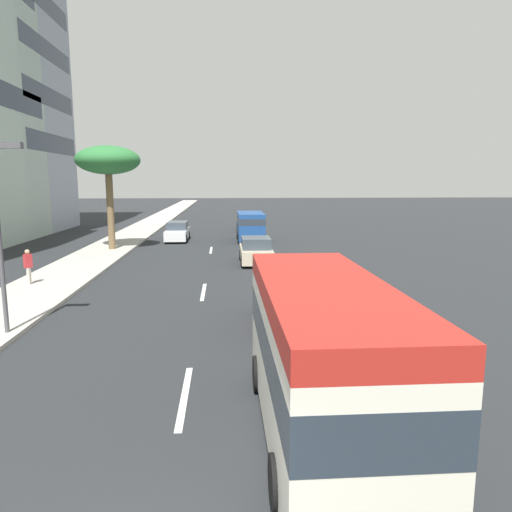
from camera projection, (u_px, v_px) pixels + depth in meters
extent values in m
plane|color=#26282B|center=(212.00, 245.00, 36.03)|extent=(198.00, 198.00, 0.00)
cube|color=#B2ADA3|center=(116.00, 244.00, 35.52)|extent=(162.00, 3.58, 0.15)
cube|color=silver|center=(185.00, 396.00, 10.65)|extent=(3.20, 0.16, 0.01)
cube|color=silver|center=(203.00, 292.00, 20.64)|extent=(3.20, 0.16, 0.01)
cube|color=silver|center=(211.00, 250.00, 33.10)|extent=(3.20, 0.16, 0.01)
cube|color=#1E478C|center=(250.00, 226.00, 37.95)|extent=(4.97, 2.06, 2.14)
cube|color=#2D3842|center=(250.00, 220.00, 37.87)|extent=(4.98, 2.07, 0.51)
cylinder|color=black|center=(238.00, 235.00, 39.50)|extent=(0.72, 0.24, 0.72)
cylinder|color=black|center=(261.00, 234.00, 39.63)|extent=(0.72, 0.24, 0.72)
cylinder|color=black|center=(239.00, 239.00, 36.56)|extent=(0.72, 0.24, 0.72)
cylinder|color=black|center=(264.00, 239.00, 36.69)|extent=(0.72, 0.24, 0.72)
cube|color=#A51E1E|center=(287.00, 308.00, 15.91)|extent=(4.01, 1.82, 0.82)
cube|color=#38424C|center=(288.00, 288.00, 15.59)|extent=(2.20, 1.67, 0.67)
cylinder|color=black|center=(260.00, 306.00, 17.12)|extent=(0.64, 0.22, 0.64)
cylinder|color=black|center=(305.00, 305.00, 17.23)|extent=(0.64, 0.22, 0.64)
cylinder|color=black|center=(266.00, 327.00, 14.67)|extent=(0.64, 0.22, 0.64)
cylinder|color=black|center=(319.00, 326.00, 14.78)|extent=(0.64, 0.22, 0.64)
cube|color=white|center=(177.00, 234.00, 38.32)|extent=(4.59, 1.71, 0.76)
cube|color=#38424C|center=(177.00, 225.00, 38.43)|extent=(2.53, 1.57, 0.62)
cylinder|color=black|center=(186.00, 239.00, 37.00)|extent=(0.64, 0.22, 0.64)
cylinder|color=black|center=(166.00, 239.00, 36.90)|extent=(0.64, 0.22, 0.64)
cylinder|color=black|center=(188.00, 235.00, 39.81)|extent=(0.64, 0.22, 0.64)
cylinder|color=black|center=(170.00, 235.00, 39.70)|extent=(0.64, 0.22, 0.64)
cube|color=beige|center=(256.00, 254.00, 27.81)|extent=(4.03, 1.82, 0.77)
cube|color=#38424C|center=(256.00, 243.00, 27.50)|extent=(2.22, 1.68, 0.63)
cylinder|color=black|center=(241.00, 255.00, 29.02)|extent=(0.64, 0.22, 0.64)
cylinder|color=black|center=(268.00, 254.00, 29.14)|extent=(0.64, 0.22, 0.64)
cylinder|color=black|center=(243.00, 262.00, 26.56)|extent=(0.64, 0.22, 0.64)
cylinder|color=black|center=(272.00, 261.00, 26.68)|extent=(0.64, 0.22, 0.64)
cube|color=white|center=(247.00, 225.00, 45.88)|extent=(4.10, 1.87, 0.85)
cube|color=#38424C|center=(247.00, 217.00, 45.56)|extent=(2.26, 1.72, 0.69)
cylinder|color=black|center=(238.00, 226.00, 47.12)|extent=(0.64, 0.22, 0.64)
cylinder|color=black|center=(255.00, 226.00, 47.24)|extent=(0.64, 0.22, 0.64)
cylinder|color=black|center=(238.00, 229.00, 44.62)|extent=(0.64, 0.22, 0.64)
cylinder|color=black|center=(256.00, 229.00, 44.74)|extent=(0.64, 0.22, 0.64)
cube|color=silver|center=(322.00, 365.00, 8.83)|extent=(6.87, 2.24, 2.36)
cube|color=#B2261E|center=(324.00, 294.00, 8.60)|extent=(6.87, 2.24, 0.45)
cube|color=#28333D|center=(323.00, 343.00, 8.76)|extent=(6.88, 2.25, 0.79)
cylinder|color=black|center=(259.00, 374.00, 10.88)|extent=(0.84, 0.26, 0.84)
cylinder|color=black|center=(348.00, 371.00, 11.02)|extent=(0.84, 0.26, 0.84)
cylinder|color=black|center=(279.00, 482.00, 6.95)|extent=(0.84, 0.26, 0.84)
cylinder|color=black|center=(417.00, 476.00, 7.10)|extent=(0.84, 0.26, 0.84)
cylinder|color=beige|center=(28.00, 276.00, 21.37)|extent=(0.14, 0.14, 0.79)
cylinder|color=beige|center=(30.00, 276.00, 21.52)|extent=(0.14, 0.14, 0.79)
cube|color=red|center=(28.00, 261.00, 21.33)|extent=(0.39, 0.37, 0.63)
sphere|color=tan|center=(27.00, 252.00, 21.26)|extent=(0.21, 0.21, 0.21)
cylinder|color=brown|center=(110.00, 210.00, 32.30)|extent=(0.48, 0.48, 5.50)
ellipsoid|color=#2D7238|center=(108.00, 160.00, 31.75)|extent=(4.35, 4.35, 1.96)
cube|color=#4C4C51|center=(6.00, 145.00, 13.81)|extent=(0.24, 0.90, 0.20)
cube|color=#2D3847|center=(11.00, 97.00, 35.19)|extent=(11.88, 0.08, 1.87)
cube|color=#2D3847|center=(53.00, 144.00, 43.79)|extent=(12.28, 0.08, 1.74)
cube|color=#2D3847|center=(50.00, 98.00, 43.12)|extent=(12.28, 0.08, 1.74)
cube|color=#2D3847|center=(47.00, 50.00, 42.45)|extent=(12.28, 0.08, 1.74)
cube|color=#2D3847|center=(43.00, 1.00, 41.78)|extent=(12.28, 0.08, 1.74)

